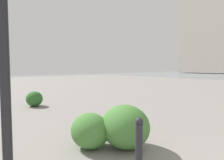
# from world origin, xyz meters

# --- Properties ---
(building_annex) EXTENTS (17.75, 11.47, 26.46)m
(building_annex) POSITION_xyz_m (26.07, -61.30, 13.23)
(building_annex) COLOR #B2A899
(building_annex) RESTS_ON ground
(bollard_mid) EXTENTS (0.13, 0.13, 0.89)m
(bollard_mid) POSITION_xyz_m (2.54, -1.08, 0.46)
(bollard_mid) COLOR #232328
(bollard_mid) RESTS_ON ground
(shrub_low) EXTENTS (0.77, 0.69, 0.65)m
(shrub_low) POSITION_xyz_m (9.08, -1.55, 0.33)
(shrub_low) COLOR #2D6628
(shrub_low) RESTS_ON ground
(shrub_round) EXTENTS (1.08, 0.97, 0.91)m
(shrub_round) POSITION_xyz_m (3.37, -1.56, 0.46)
(shrub_round) COLOR #477F38
(shrub_round) RESTS_ON ground
(shrub_wide) EXTENTS (0.87, 0.78, 0.74)m
(shrub_wide) POSITION_xyz_m (3.84, -0.99, 0.37)
(shrub_wide) COLOR #477F38
(shrub_wide) RESTS_ON ground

